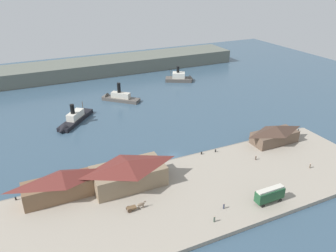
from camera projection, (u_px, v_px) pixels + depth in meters
ground_plane at (174, 156)px, 114.62m from camera, size 320.00×320.00×0.00m
quay_promenade at (208, 189)px, 96.34m from camera, size 110.00×36.00×1.20m
seawall_edge at (179, 159)px, 111.46m from camera, size 110.00×0.80×1.00m
ferry_shed_west_terminal at (63, 184)px, 90.84m from camera, size 21.80×7.54×7.80m
ferry_shed_customs_shed at (128, 173)px, 95.65m from camera, size 20.89×11.08×7.93m
ferry_shed_east_terminal at (275, 134)px, 119.46m from camera, size 16.93×7.59×6.65m
street_tram at (270, 194)px, 88.90m from camera, size 8.41×2.57×4.35m
horse_cart at (136, 206)px, 86.80m from camera, size 5.38×1.42×1.87m
pedestrian_walking_west at (214, 219)px, 82.60m from camera, size 0.42×0.42×1.70m
pedestrian_by_tram at (310, 166)px, 105.02m from camera, size 0.40×0.40×1.63m
pedestrian_standing_center at (256, 158)px, 109.56m from camera, size 0.39×0.39×1.58m
pedestrian_near_cart at (224, 206)px, 87.19m from camera, size 0.41×0.41×1.65m
mooring_post_center_east at (16, 199)px, 90.54m from camera, size 0.44×0.44×0.90m
mooring_post_west at (201, 153)px, 112.97m from camera, size 0.44×0.44×0.90m
mooring_post_east at (298, 130)px, 128.86m from camera, size 0.44×0.44×0.90m
mooring_post_center_west at (215, 151)px, 114.37m from camera, size 0.44×0.44×0.90m
ferry_mid_harbor at (117, 97)px, 162.27m from camera, size 17.74×17.27×10.48m
ferry_moored_east at (182, 78)px, 189.92m from camera, size 17.03×12.99×10.46m
ferry_approaching_west at (73, 120)px, 137.47m from camera, size 18.74×21.06×9.64m
far_headland at (95, 67)px, 203.05m from camera, size 180.00×24.00×8.00m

